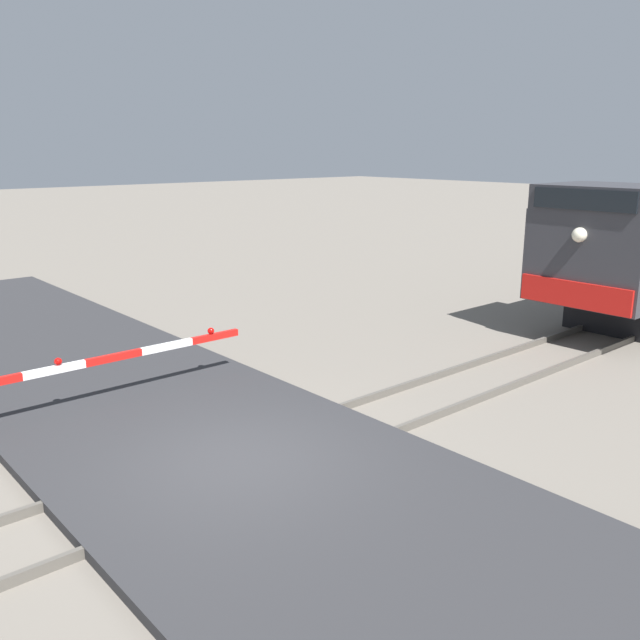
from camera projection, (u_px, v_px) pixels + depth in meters
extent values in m
plane|color=slate|center=(239.00, 469.00, 10.51)|extent=(160.00, 160.00, 0.00)
cube|color=#59544C|center=(214.00, 449.00, 11.02)|extent=(0.08, 80.00, 0.15)
cube|color=#59544C|center=(266.00, 481.00, 9.97)|extent=(0.08, 80.00, 0.15)
cube|color=#2D2D30|center=(239.00, 464.00, 10.49)|extent=(36.00, 5.54, 0.16)
cube|color=black|center=(636.00, 308.00, 18.86)|extent=(2.58, 3.20, 1.05)
cube|color=#333338|center=(610.00, 197.00, 16.69)|extent=(2.98, 2.60, 0.61)
cube|color=black|center=(583.00, 200.00, 15.85)|extent=(2.58, 0.06, 0.49)
cube|color=red|center=(574.00, 295.00, 16.41)|extent=(2.88, 0.08, 0.64)
sphere|color=#F2EACC|center=(579.00, 235.00, 16.05)|extent=(0.36, 0.36, 0.36)
cube|color=white|center=(54.00, 370.00, 12.07)|extent=(0.10, 1.12, 0.14)
cube|color=red|center=(114.00, 357.00, 12.78)|extent=(0.10, 1.12, 0.14)
cube|color=white|center=(167.00, 346.00, 13.49)|extent=(0.10, 1.12, 0.14)
cube|color=red|center=(215.00, 337.00, 14.20)|extent=(0.10, 1.12, 0.14)
sphere|color=red|center=(58.00, 361.00, 12.09)|extent=(0.14, 0.14, 0.14)
sphere|color=red|center=(211.00, 331.00, 14.11)|extent=(0.14, 0.14, 0.14)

